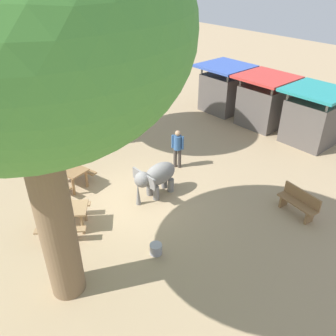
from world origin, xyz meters
name	(u,v)px	position (x,y,z in m)	size (l,w,h in m)	color
ground_plane	(133,201)	(0.00, 0.00, 0.00)	(60.00, 60.00, 0.00)	tan
elephant	(156,177)	(0.27, 0.85, 0.77)	(1.18, 1.74, 1.21)	slate
person_handler	(178,146)	(-0.70, 2.73, 0.95)	(0.46, 0.32, 1.62)	#3F3833
shade_tree_main	(62,5)	(-4.95, 0.74, 5.83)	(5.15, 4.72, 7.76)	brown
shade_tree_secondary	(14,30)	(1.99, -3.47, 6.30)	(6.39, 5.86, 8.64)	brown
wooden_bench	(299,202)	(4.15, 3.71, 0.47)	(1.44, 0.60, 0.88)	olive
picnic_table_near	(63,213)	(-0.23, -2.46, 0.59)	(2.08, 2.09, 0.78)	#9E7A51
picnic_table_far	(68,172)	(-2.33, -1.22, 0.59)	(1.82, 1.80, 0.78)	olive
market_stall_blue	(223,91)	(-3.62, 8.73, 1.14)	(2.50, 2.50, 2.52)	#59514C
market_stall_red	(263,104)	(-1.02, 8.73, 1.14)	(2.50, 2.50, 2.52)	#59514C
market_stall_teal	(311,119)	(1.58, 8.73, 1.14)	(2.50, 2.50, 2.52)	#59514C
feed_bucket	(156,249)	(2.50, -1.00, 0.16)	(0.36, 0.36, 0.32)	gray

